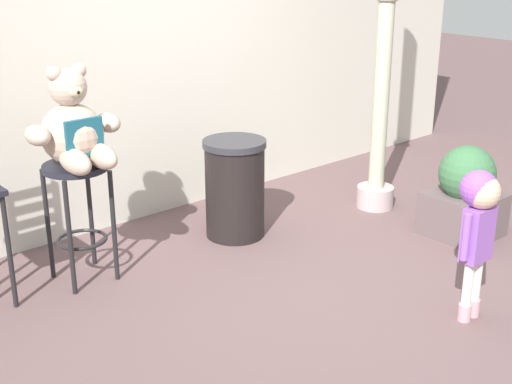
# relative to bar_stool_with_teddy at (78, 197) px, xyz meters

# --- Properties ---
(ground_plane) EXTENTS (24.00, 24.00, 0.00)m
(ground_plane) POSITION_rel_bar_stool_with_teddy_xyz_m (1.03, -1.12, -0.59)
(ground_plane) COLOR brown
(building_wall) EXTENTS (7.76, 0.30, 3.28)m
(building_wall) POSITION_rel_bar_stool_with_teddy_xyz_m (1.03, 0.84, 1.05)
(building_wall) COLOR beige
(building_wall) RESTS_ON ground_plane
(bar_stool_with_teddy) EXTENTS (0.42, 0.42, 0.82)m
(bar_stool_with_teddy) POSITION_rel_bar_stool_with_teddy_xyz_m (0.00, 0.00, 0.00)
(bar_stool_with_teddy) COLOR black
(bar_stool_with_teddy) RESTS_ON ground_plane
(teddy_bear) EXTENTS (0.62, 0.56, 0.64)m
(teddy_bear) POSITION_rel_bar_stool_with_teddy_xyz_m (0.00, -0.03, 0.46)
(teddy_bear) COLOR #BBA490
(teddy_bear) RESTS_ON bar_stool_with_teddy
(child_walking) EXTENTS (0.30, 0.24, 0.94)m
(child_walking) POSITION_rel_bar_stool_with_teddy_xyz_m (1.51, -2.01, 0.09)
(child_walking) COLOR #D2959F
(child_walking) RESTS_ON ground_plane
(trash_bin) EXTENTS (0.48, 0.48, 0.77)m
(trash_bin) POSITION_rel_bar_stool_with_teddy_xyz_m (1.25, -0.10, -0.20)
(trash_bin) COLOR black
(trash_bin) RESTS_ON ground_plane
(lamppost) EXTENTS (0.31, 0.31, 3.02)m
(lamppost) POSITION_rel_bar_stool_with_teddy_xyz_m (2.54, -0.41, 0.62)
(lamppost) COLOR #B69E9F
(lamppost) RESTS_ON ground_plane
(planter_with_shrub) EXTENTS (0.51, 0.51, 0.72)m
(planter_with_shrub) POSITION_rel_bar_stool_with_teddy_xyz_m (2.59, -1.25, -0.26)
(planter_with_shrub) COLOR #5F504F
(planter_with_shrub) RESTS_ON ground_plane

